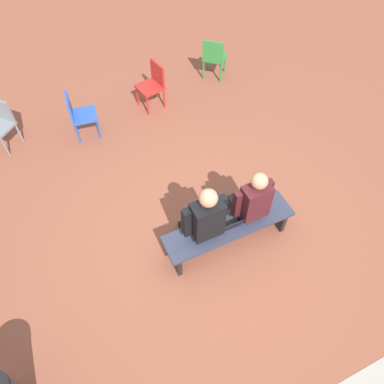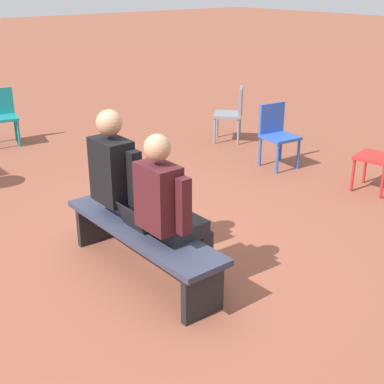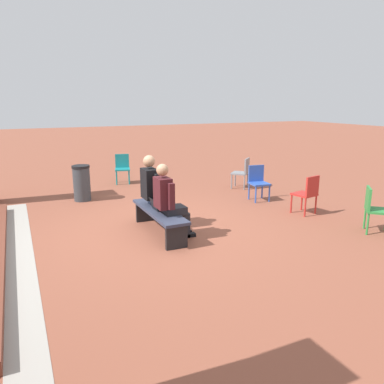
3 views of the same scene
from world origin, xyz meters
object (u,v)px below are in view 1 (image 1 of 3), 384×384
Objects in this scene: person_student at (250,201)px; plastic_chair_near_bench_left at (79,113)px; person_adult at (203,218)px; plastic_chair_far_right at (153,83)px; plastic_chair_near_bench_right at (214,56)px; plastic_chair_far_left at (0,121)px; bench at (229,228)px; laptop at (229,224)px.

person_student is 3.33m from plastic_chair_near_bench_left.
person_adult is 1.66× the size of plastic_chair_far_right.
plastic_chair_far_left is (4.05, 0.19, 0.00)m from plastic_chair_near_bench_right.
bench is 3.91m from plastic_chair_near_bench_right.
bench is 0.53m from person_adult.
plastic_chair_far_left is (2.76, -3.29, -0.23)m from person_student.
bench is 2.14× the size of plastic_chair_far_right.
plastic_chair_near_bench_right reaches higher than laptop.
plastic_chair_far_right is at bearing -100.20° from person_adult.
person_student is 0.68m from person_adult.
person_student reaches higher than plastic_chair_near_bench_left.
plastic_chair_near_bench_right is 1.43m from plastic_chair_far_right.
person_adult is at bearing 79.80° from plastic_chair_far_right.
plastic_chair_far_left is (2.43, -3.37, -0.02)m from laptop.
plastic_chair_near_bench_right is 4.06m from plastic_chair_far_left.
bench is 3.25m from plastic_chair_near_bench_left.
person_student is at bearing 179.71° from person_adult.
bench is at bearing 86.26° from plastic_chair_far_right.
plastic_chair_near_bench_left is at bearing 10.90° from plastic_chair_near_bench_right.
person_student is 4.17× the size of laptop.
person_adult reaches higher than plastic_chair_near_bench_left.
person_student is 1.59× the size of plastic_chair_near_bench_right.
laptop is (0.01, 0.01, 0.15)m from bench.
plastic_chair_far_right and plastic_chair_near_bench_left have the same top height.
person_student reaches higher than plastic_chair_far_left.
laptop is 0.38× the size of plastic_chair_near_bench_left.
plastic_chair_near_bench_right is (-1.61, -3.56, 0.13)m from bench.
plastic_chair_near_bench_left is (1.44, 0.25, 0.00)m from plastic_chair_far_right.
plastic_chair_far_right is (0.10, -3.19, -0.23)m from person_student.
plastic_chair_near_bench_right and plastic_chair_far_left have the same top height.
plastic_chair_near_bench_right is 1.00× the size of plastic_chair_far_right.
plastic_chair_far_right is at bearing -93.97° from laptop.
plastic_chair_far_right is (-0.21, -3.26, 0.13)m from bench.
plastic_chair_far_left is (2.66, -0.10, 0.00)m from plastic_chair_far_right.
plastic_chair_near_bench_right is at bearing -119.49° from person_adult.
plastic_chair_near_bench_right and plastic_chair_far_right have the same top height.
plastic_chair_near_bench_left is (1.23, -3.01, 0.13)m from bench.
bench is 2.14× the size of plastic_chair_near_bench_right.
person_student is at bearing -166.51° from laptop.
plastic_chair_far_left is at bearing -50.07° from person_student.
plastic_chair_far_right is (-0.57, -3.19, -0.26)m from person_adult.
person_adult reaches higher than plastic_chair_far_right.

